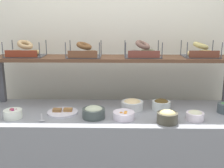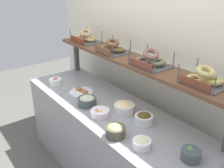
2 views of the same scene
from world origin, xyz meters
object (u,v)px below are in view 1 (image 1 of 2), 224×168
Objects in this scene: bowl_tuna_salad at (94,112)px; serving_plate_white at (63,112)px; bowl_scallion_spread at (195,115)px; bagel_basket_plain at (200,52)px; bowl_hummus at (167,117)px; bowl_chocolate_spread at (161,104)px; serving_spoon_near_plate at (42,119)px; bowl_fruit_salad at (124,115)px; bagel_basket_cinnamon_raisin at (84,52)px; bowl_beet_salad at (13,114)px; bagel_basket_poppy at (142,52)px; bowl_egg_salad at (132,104)px; bagel_basket_sesame at (25,51)px.

serving_plate_white is (-0.27, 0.10, -0.04)m from bowl_tuna_salad.
bowl_scallion_spread is 0.45× the size of bagel_basket_plain.
bowl_chocolate_spread is at bearing 89.56° from bowl_hummus.
bowl_scallion_spread reaches higher than serving_spoon_near_plate.
bowl_fruit_salad is 0.64m from serving_spoon_near_plate.
bagel_basket_cinnamon_raisin is at bearing 57.29° from serving_spoon_near_plate.
bowl_chocolate_spread is 1.23m from bowl_beet_salad.
bowl_hummus is at bearing -72.92° from bagel_basket_poppy.
bowl_egg_salad is at bearing 19.71° from serving_spoon_near_plate.
bagel_basket_sesame is at bearing 179.47° from bagel_basket_poppy.
bagel_basket_sesame is 1.09× the size of bagel_basket_plain.
serving_spoon_near_plate is at bearing -160.29° from bowl_egg_salad.
bagel_basket_sesame reaches higher than bagel_basket_cinnamon_raisin.
bowl_chocolate_spread is at bearing 15.18° from serving_spoon_near_plate.
bowl_chocolate_spread is at bearing 7.38° from serving_plate_white.
bowl_chocolate_spread is 0.60m from bagel_basket_plain.
bowl_hummus is 0.47× the size of bagel_basket_sesame.
bowl_fruit_salad is 0.52m from serving_plate_white.
bowl_egg_salad is (0.96, 0.22, 0.01)m from bowl_beet_salad.
bagel_basket_sesame and bagel_basket_poppy have the same top height.
bowl_hummus reaches higher than bowl_chocolate_spread.
bagel_basket_sesame is (-0.97, 0.21, 0.43)m from bowl_egg_salad.
bagel_basket_cinnamon_raisin and bagel_basket_plain have the same top height.
bagel_basket_plain is (1.57, 0.44, 0.44)m from bowl_beet_salad.
bagel_basket_plain is (1.58, 0.01, -0.00)m from bagel_basket_sesame.
bowl_egg_salad is at bearing 153.82° from bowl_scallion_spread.
bagel_basket_cinnamon_raisin is 0.94× the size of bagel_basket_poppy.
bagel_basket_poppy is (0.09, 0.20, 0.43)m from bowl_egg_salad.
bowl_hummus is 0.49× the size of bagel_basket_poppy.
bagel_basket_poppy is (0.68, 0.31, 0.47)m from serving_plate_white.
serving_spoon_near_plate is at bearing -164.82° from bowl_chocolate_spread.
bowl_fruit_salad is 0.91× the size of bowl_egg_salad.
bowl_tuna_salad is at bearing -32.48° from bagel_basket_sesame.
bagel_basket_cinnamon_raisin is at bearing 154.90° from bowl_scallion_spread.
bowl_beet_salad is 0.47× the size of bagel_basket_cinnamon_raisin.
bowl_beet_salad is 0.57× the size of serving_plate_white.
bowl_scallion_spread is (1.43, -0.01, 0.00)m from bowl_beet_salad.
bowl_beet_salad is at bearing -166.88° from bowl_egg_salad.
bagel_basket_cinnamon_raisin is at bearing 156.12° from bowl_egg_salad.
bowl_tuna_salad is at bearing -73.81° from bagel_basket_cinnamon_raisin.
bagel_basket_sesame is (-1.22, 0.21, 0.43)m from bowl_chocolate_spread.
bagel_basket_cinnamon_raisin is at bearing 130.71° from bowl_fruit_salad.
bowl_tuna_salad is 0.24m from bowl_fruit_salad.
serving_plate_white is 0.68m from bagel_basket_sesame.
serving_spoon_near_plate is (-0.97, -0.26, -0.04)m from bowl_chocolate_spread.
bowl_hummus is 0.24m from bowl_scallion_spread.
bowl_hummus is 0.92× the size of serving_spoon_near_plate.
bowl_fruit_salad reaches higher than serving_plate_white.
bowl_fruit_salad is (-0.33, -0.23, -0.02)m from bowl_chocolate_spread.
bowl_tuna_salad is 1.06× the size of bowl_fruit_salad.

